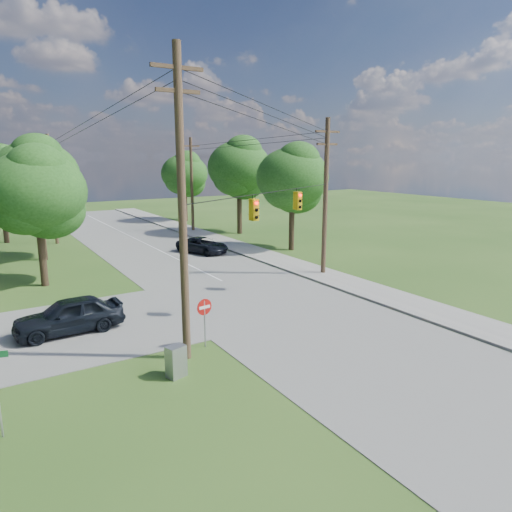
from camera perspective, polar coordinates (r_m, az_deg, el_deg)
ground at (r=20.94m, az=3.68°, el=-10.16°), size 140.00×140.00×0.00m
main_road at (r=25.87m, az=0.87°, el=-5.65°), size 10.00×100.00×0.03m
sidewalk_east at (r=29.86m, az=11.78°, el=-3.37°), size 2.60×100.00×0.12m
pole_sw at (r=17.54m, az=-9.24°, el=6.38°), size 2.00×0.32×12.00m
pole_ne at (r=31.25m, az=8.68°, el=7.53°), size 2.00×0.32×10.50m
pole_north_e at (r=50.06m, az=-8.03°, el=8.91°), size 2.00×0.32×10.00m
pole_north_w at (r=46.24m, az=-24.12°, el=7.70°), size 2.00×0.32×10.00m
power_lines at (r=30.14m, az=-6.85°, el=14.43°), size 13.93×29.62×4.93m
traffic_signals at (r=24.57m, az=2.73°, el=6.46°), size 4.91×3.27×1.05m
tree_w_near at (r=30.96m, az=-25.82°, el=7.26°), size 6.00×6.00×8.40m
tree_w_mid at (r=38.98m, az=-25.78°, el=9.03°), size 6.40×6.40×9.22m
tree_e_near at (r=39.39m, az=4.58°, el=9.73°), size 6.20×6.20×8.81m
tree_e_mid at (r=48.04m, az=-2.12°, el=11.00°), size 6.60×6.60×9.64m
tree_e_far at (r=58.39m, az=-8.92°, el=10.13°), size 5.80×5.80×8.32m
car_cross_dark at (r=22.85m, az=-22.32°, el=-6.86°), size 4.87×2.09×1.64m
car_main_north at (r=38.82m, az=-6.70°, el=1.36°), size 3.80×5.16×1.30m
control_cabinet at (r=17.51m, az=-9.96°, el=-12.84°), size 0.78×0.65×1.21m
do_not_enter_sign at (r=19.52m, az=-6.45°, el=-6.94°), size 0.71×0.14×2.15m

